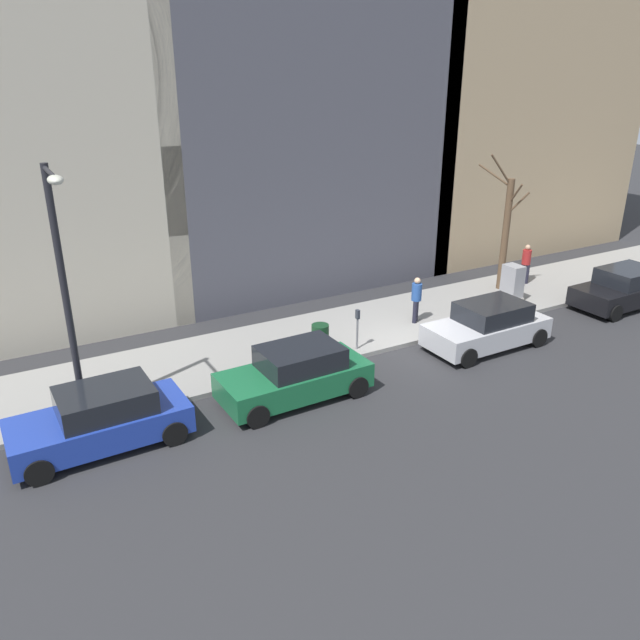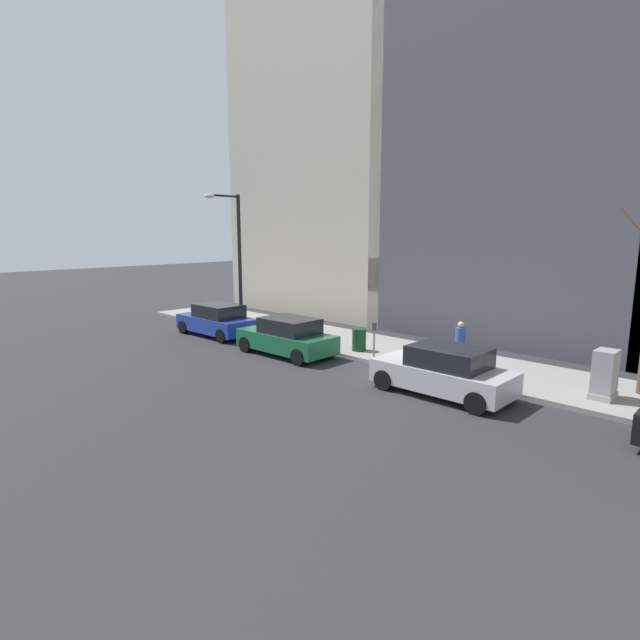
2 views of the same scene
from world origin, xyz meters
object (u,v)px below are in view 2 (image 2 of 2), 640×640
Objects in this scene: parked_car_silver at (444,372)px; parked_car_blue at (217,320)px; streetlamp at (235,250)px; office_tower_right at (365,74)px; utility_box at (605,375)px; parking_meter at (374,336)px; parked_car_green at (287,337)px; pedestrian_midblock at (460,342)px; trash_bin at (359,340)px; office_block_center at (557,63)px.

parked_car_silver is 0.99× the size of parked_car_blue.
office_tower_right is (11.33, 1.36, 10.60)m from streetlamp.
parked_car_blue is at bearing 98.23° from utility_box.
parked_car_green is at bearing 118.25° from parking_meter.
parking_meter is 3.22m from pedestrian_midblock.
office_tower_right is (10.71, 8.74, 14.01)m from trash_bin.
trash_bin is at bearing 68.07° from parking_meter.
parked_car_blue is at bearing 104.92° from trash_bin.
utility_box is at bearing -86.41° from streetlamp.
trash_bin is 16.54m from office_block_center.
streetlamp is 12.00m from pedestrian_midblock.
office_block_center reaches higher than parked_car_green.
streetlamp is at bearing -173.17° from office_tower_right.
office_block_center is at bearing -89.37° from office_tower_right.
pedestrian_midblock reaches higher than trash_bin.
parked_car_blue reaches higher than trash_bin.
parked_car_green is 2.90m from trash_bin.
parked_car_silver and parked_car_blue have the same top height.
parked_car_green is at bearing 159.25° from office_block_center.
streetlamp is at bearing 138.02° from office_block_center.
parked_car_silver reaches higher than trash_bin.
parked_car_blue is at bearing 100.00° from parking_meter.
streetlamp is (-0.17, 8.50, 3.04)m from parking_meter.
pedestrian_midblock reaches higher than utility_box.
office_tower_right is (12.87, 13.88, 13.88)m from parked_car_silver.
utility_box is 0.06× the size of office_block_center.
utility_box is at bearing 137.63° from pedestrian_midblock.
utility_box is 0.86× the size of pedestrian_midblock.
parked_car_silver is at bearing 124.73° from utility_box.
office_tower_right reaches higher than parked_car_silver.
parked_car_green is 0.65× the size of streetlamp.
parked_car_green is 5.21m from parked_car_blue.
parked_car_green is at bearing -93.46° from parked_car_blue.
parked_car_green is at bearing -152.22° from office_tower_right.
office_block_center reaches higher than streetlamp.
parked_car_green is 20.07m from office_tower_right.
parking_meter is at bearing -62.93° from parked_car_green.
streetlamp reaches higher than parked_car_blue.
pedestrian_midblock is 15.65m from office_block_center.
parked_car_blue is 16.18m from utility_box.
parked_car_silver is 23.47m from office_tower_right.
parked_car_green is at bearing 103.10° from utility_box.
office_block_center is at bearing 9.28° from parked_car_silver.
streetlamp is (1.50, 5.40, 3.28)m from parked_car_green.
streetlamp is 0.22× the size of office_tower_right.
trash_bin is at bearing -85.22° from streetlamp.
streetlamp is 17.72m from office_block_center.
office_tower_right reaches higher than parking_meter.
parked_car_blue is 18.83m from office_tower_right.
trash_bin is at bearing -44.30° from parked_car_green.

